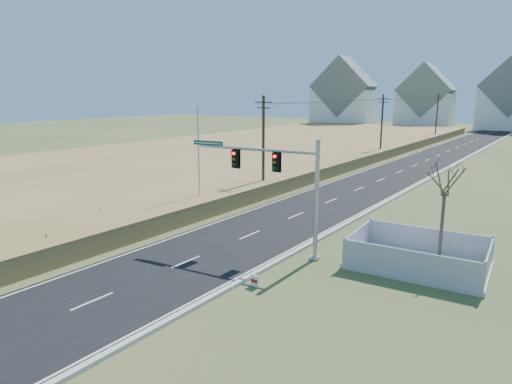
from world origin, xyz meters
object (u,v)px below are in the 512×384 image
object	(u,v)px
traffic_signal_mast	(286,183)
open_sign	(255,281)
fence_enclosure	(418,261)
flagpole	(199,171)
bare_tree	(446,177)

from	to	relation	value
traffic_signal_mast	open_sign	world-z (taller)	traffic_signal_mast
fence_enclosure	flagpole	bearing A→B (deg)	169.44
traffic_signal_mast	bare_tree	distance (m)	8.61
flagpole	bare_tree	world-z (taller)	flagpole
traffic_signal_mast	flagpole	world-z (taller)	flagpole
flagpole	bare_tree	xyz separation A→B (m)	(18.37, -0.52, 1.51)
fence_enclosure	bare_tree	size ratio (longest dim) A/B	1.24
fence_enclosure	traffic_signal_mast	bearing A→B (deg)	-164.80
open_sign	flagpole	bearing A→B (deg)	148.42
flagpole	bare_tree	bearing A→B (deg)	-1.62
traffic_signal_mast	bare_tree	bearing A→B (deg)	20.82
traffic_signal_mast	open_sign	xyz separation A→B (m)	(1.25, -4.84, -3.89)
open_sign	fence_enclosure	bearing A→B (deg)	58.14
fence_enclosure	flagpole	distance (m)	18.01
fence_enclosure	open_sign	distance (m)	9.21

